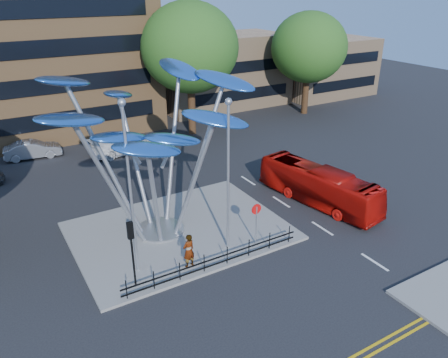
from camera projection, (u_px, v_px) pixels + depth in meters
ground at (251, 281)px, 21.45m from camera, size 120.00×120.00×0.00m
traffic_island at (180, 231)px, 25.65m from camera, size 12.00×9.00×0.15m
low_building_near at (222, 71)px, 50.74m from camera, size 15.00×8.00×8.00m
low_building_far at (324, 67)px, 55.91m from camera, size 12.00×8.00×7.00m
tree_right at (190, 48)px, 39.09m from camera, size 8.80×8.80×12.11m
tree_far at (309, 48)px, 45.99m from camera, size 8.00×8.00×10.81m
leaf_sculpture at (150, 119)px, 22.89m from camera, size 12.72×9.54×9.51m
street_lamp_left at (129, 176)px, 19.89m from camera, size 0.36×0.36×8.80m
street_lamp_right at (228, 164)px, 21.93m from camera, size 0.36×0.36×8.30m
traffic_light_island at (131, 240)px, 20.00m from camera, size 0.28×0.18×3.42m
no_entry_sign_island at (256, 217)px, 23.61m from camera, size 0.60×0.10×2.45m
pedestrian_railing_front at (216, 261)px, 22.09m from camera, size 10.00×0.06×1.00m
red_bus at (318, 186)px, 28.60m from camera, size 3.47×9.12×2.48m
pedestrian at (189, 251)px, 21.98m from camera, size 0.76×0.58×1.85m
parked_car_mid at (33, 149)px, 36.20m from camera, size 4.65×2.11×1.48m
parked_car_right at (123, 144)px, 37.15m from camera, size 5.83×2.98×1.62m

